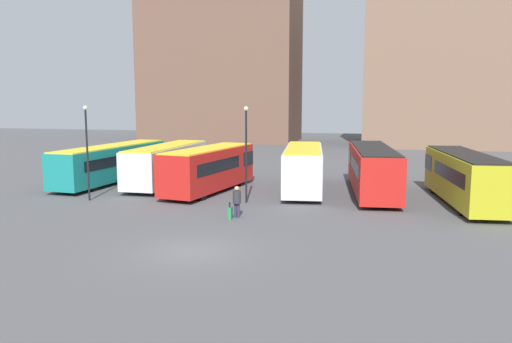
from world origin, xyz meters
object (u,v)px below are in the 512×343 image
at_px(bus_1, 168,163).
at_px(traveler, 237,199).
at_px(lamp_post_0, 87,146).
at_px(bus_3, 303,167).
at_px(bus_0, 113,162).
at_px(bus_5, 464,176).
at_px(lamp_post_1, 246,147).
at_px(suitcase, 230,213).
at_px(bus_4, 372,168).
at_px(bus_2, 210,168).

relative_size(bus_1, traveler, 6.25).
bearing_deg(lamp_post_0, bus_3, 28.41).
height_order(bus_0, bus_5, bus_5).
height_order(bus_3, lamp_post_1, lamp_post_1).
bearing_deg(bus_3, bus_5, -108.96).
bearing_deg(suitcase, bus_1, 35.73).
relative_size(bus_0, bus_4, 1.04).
bearing_deg(bus_0, bus_1, -85.01).
relative_size(traveler, lamp_post_1, 0.29).
distance_m(bus_5, traveler, 14.27).
relative_size(bus_0, suitcase, 13.08).
xyz_separation_m(bus_5, suitcase, (-12.65, -7.45, -1.35)).
distance_m(bus_2, suitcase, 8.67).
bearing_deg(bus_4, bus_2, 93.79).
xyz_separation_m(traveler, lamp_post_1, (-0.54, 3.96, 2.45)).
bearing_deg(lamp_post_0, bus_1, 72.51).
xyz_separation_m(traveler, lamp_post_0, (-10.36, 2.27, 2.47)).
bearing_deg(bus_2, traveler, -141.81).
bearing_deg(bus_5, suitcase, 113.72).
xyz_separation_m(bus_0, bus_5, (25.11, -2.28, 0.12)).
height_order(lamp_post_0, lamp_post_1, lamp_post_0).
bearing_deg(traveler, bus_0, 50.87).
height_order(bus_5, traveler, bus_5).
xyz_separation_m(bus_3, lamp_post_1, (-2.77, -5.12, 1.80)).
bearing_deg(traveler, lamp_post_0, 74.69).
xyz_separation_m(bus_3, bus_5, (10.19, -2.09, 0.02)).
height_order(bus_2, traveler, bus_2).
xyz_separation_m(bus_1, bus_5, (20.55, -2.40, 0.07)).
xyz_separation_m(bus_1, bus_3, (10.35, -0.31, 0.05)).
height_order(bus_0, bus_2, bus_2).
bearing_deg(bus_2, suitcase, -144.65).
bearing_deg(bus_3, bus_1, 80.96).
distance_m(bus_2, traveler, 8.29).
xyz_separation_m(suitcase, lamp_post_0, (-10.14, 2.73, 3.15)).
distance_m(bus_1, bus_3, 10.36).
bearing_deg(bus_0, lamp_post_1, -110.07).
height_order(bus_1, bus_2, bus_2).
bearing_deg(suitcase, lamp_post_1, 1.06).
xyz_separation_m(bus_1, bus_4, (15.05, -0.17, 0.10)).
xyz_separation_m(bus_5, lamp_post_0, (-22.79, -4.72, 1.80)).
bearing_deg(lamp_post_1, lamp_post_0, -170.22).
xyz_separation_m(bus_3, suitcase, (-2.46, -9.55, -1.33)).
xyz_separation_m(bus_4, bus_5, (5.50, -2.23, -0.03)).
bearing_deg(bus_1, bus_5, -97.09).
bearing_deg(bus_5, bus_0, 78.03).
distance_m(bus_1, suitcase, 12.69).
bearing_deg(bus_3, lamp_post_0, 111.05).
height_order(bus_1, lamp_post_0, lamp_post_0).
xyz_separation_m(bus_2, bus_3, (6.28, 1.87, 0.02)).
relative_size(bus_5, traveler, 6.49).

